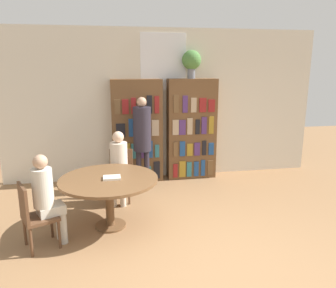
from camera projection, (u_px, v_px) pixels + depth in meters
ground_plane at (211, 268)px, 3.79m from camera, size 16.00×16.00×0.00m
wall_back at (163, 105)px, 6.65m from camera, size 6.40×0.07×3.00m
bookshelf_left at (137, 131)px, 6.49m from camera, size 0.99×0.34×2.03m
bookshelf_right at (191, 129)px, 6.68m from camera, size 0.99×0.34×2.03m
flower_vase at (192, 61)px, 6.36m from camera, size 0.38×0.38×0.54m
reading_table at (109, 185)px, 4.62m from camera, size 1.39×1.39×0.74m
chair_near_camera at (33, 214)px, 4.08m from camera, size 0.53×0.53×0.87m
chair_left_side at (121, 172)px, 5.66m from camera, size 0.47×0.47×0.87m
seated_reader_left at (119, 163)px, 5.44m from camera, size 0.34×0.41×1.23m
seated_reader_right at (47, 195)px, 4.13m from camera, size 0.40×0.37×1.22m
librarian_standing at (142, 133)px, 6.00m from camera, size 0.33×0.60×1.73m
open_book_on_table at (112, 178)px, 4.57m from camera, size 0.24×0.18×0.03m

